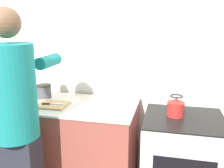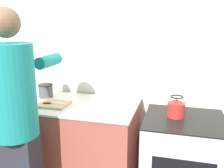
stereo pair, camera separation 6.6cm
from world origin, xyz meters
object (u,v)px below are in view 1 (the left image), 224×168
at_px(cutting_board, 52,105).
at_px(bowl_prep, 14,94).
at_px(person, 16,120).
at_px(canister_jar, 44,91).
at_px(knife, 52,104).
at_px(oven, 181,162).
at_px(kettle, 176,107).

distance_m(cutting_board, bowl_prep, 0.58).
xyz_separation_m(person, canister_jar, (-0.15, 0.73, 0.02)).
bearing_deg(cutting_board, knife, -48.38).
bearing_deg(bowl_prep, knife, -20.69).
bearing_deg(bowl_prep, cutting_board, -20.29).
bearing_deg(canister_jar, person, -78.56).
distance_m(person, canister_jar, 0.75).
height_order(oven, bowl_prep, bowl_prep).
bearing_deg(person, canister_jar, 101.44).
bearing_deg(canister_jar, oven, -5.61).
height_order(cutting_board, bowl_prep, bowl_prep).
xyz_separation_m(kettle, bowl_prep, (-1.70, 0.09, -0.01)).
bearing_deg(knife, oven, -9.15).
bearing_deg(bowl_prep, oven, -3.76).
xyz_separation_m(knife, kettle, (1.15, 0.12, 0.01)).
xyz_separation_m(oven, bowl_prep, (-1.78, 0.12, 0.52)).
bearing_deg(canister_jar, cutting_board, -49.02).
bearing_deg(cutting_board, person, -95.23).
relative_size(cutting_board, kettle, 1.56).
xyz_separation_m(oven, person, (-1.29, -0.59, 0.55)).
distance_m(bowl_prep, canister_jar, 0.35).
distance_m(kettle, bowl_prep, 1.70).
distance_m(oven, canister_jar, 1.55).
bearing_deg(canister_jar, bowl_prep, -176.15).
xyz_separation_m(person, cutting_board, (0.05, 0.51, -0.04)).
xyz_separation_m(cutting_board, kettle, (1.16, 0.11, 0.03)).
height_order(knife, bowl_prep, bowl_prep).
height_order(oven, knife, knife).
relative_size(oven, person, 0.49).
bearing_deg(person, oven, 24.76).
bearing_deg(knife, canister_jar, 117.66).
distance_m(oven, knife, 1.34).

